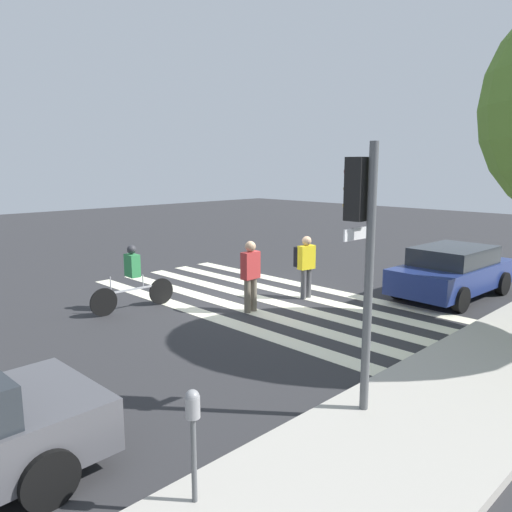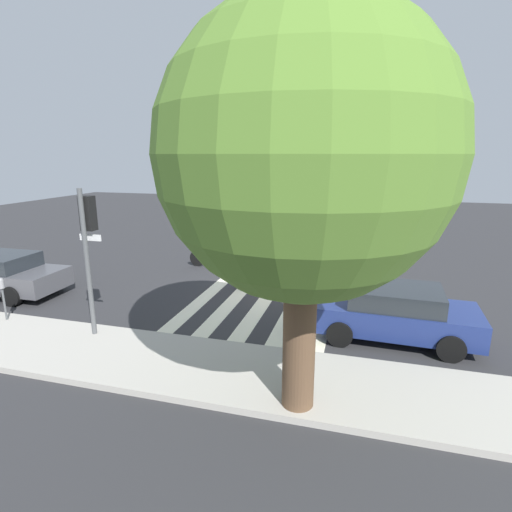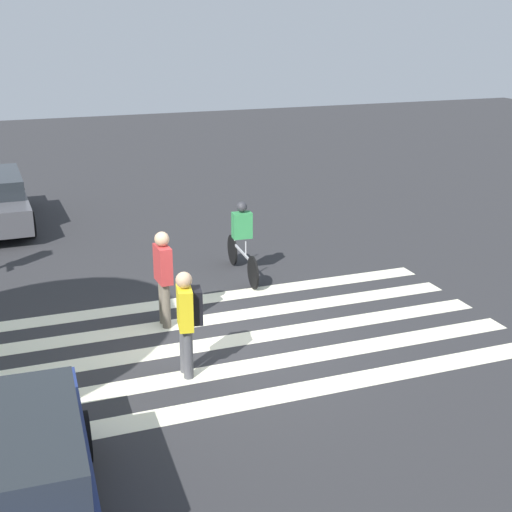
% 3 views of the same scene
% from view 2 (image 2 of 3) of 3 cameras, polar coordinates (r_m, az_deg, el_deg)
% --- Properties ---
extents(ground_plane, '(60.00, 60.00, 0.00)m').
position_cam_2_polar(ground_plane, '(14.55, 2.89, -4.09)').
color(ground_plane, '#2D2D30').
extents(sidewalk_curb, '(36.00, 2.50, 0.14)m').
position_cam_2_polar(sidewalk_curb, '(9.03, -6.09, -15.80)').
color(sidewalk_curb, '#ADA89E').
rests_on(sidewalk_curb, ground_plane).
extents(crosswalk_stripes, '(4.44, 10.00, 0.01)m').
position_cam_2_polar(crosswalk_stripes, '(14.55, 2.89, -4.08)').
color(crosswalk_stripes, '#F2EDCC').
rests_on(crosswalk_stripes, ground_plane).
extents(traffic_light, '(0.60, 0.50, 3.82)m').
position_cam_2_polar(traffic_light, '(10.56, -22.86, 2.76)').
color(traffic_light, '#515456').
rests_on(traffic_light, ground_plane).
extents(parking_meter, '(0.15, 0.15, 1.35)m').
position_cam_2_polar(parking_meter, '(12.90, -32.52, -4.11)').
color(parking_meter, '#515456').
rests_on(parking_meter, ground_plane).
extents(street_tree, '(4.72, 4.72, 6.95)m').
position_cam_2_polar(street_tree, '(6.49, 6.95, 14.00)').
color(street_tree, brown).
rests_on(street_tree, ground_plane).
extents(pedestrian_adult_yellow_jacket, '(0.49, 0.26, 1.74)m').
position_cam_2_polar(pedestrian_adult_yellow_jacket, '(13.92, -1.82, -0.70)').
color(pedestrian_adult_yellow_jacket, '#6B6051').
rests_on(pedestrian_adult_yellow_jacket, ground_plane).
extents(pedestrian_adult_blue_shirt, '(0.49, 0.43, 1.68)m').
position_cam_2_polar(pedestrian_adult_blue_shirt, '(13.40, 6.01, -1.36)').
color(pedestrian_adult_blue_shirt, '#4C4C51').
rests_on(pedestrian_adult_blue_shirt, ground_plane).
extents(cyclist_far_lane, '(2.24, 0.41, 1.63)m').
position_cam_2_polar(cyclist_far_lane, '(16.53, -6.05, 1.22)').
color(cyclist_far_lane, black).
rests_on(cyclist_far_lane, ground_plane).
extents(car_parked_far_curb, '(4.08, 2.03, 1.38)m').
position_cam_2_polar(car_parked_far_curb, '(10.77, 19.11, -7.59)').
color(car_parked_far_curb, navy).
rests_on(car_parked_far_curb, ground_plane).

